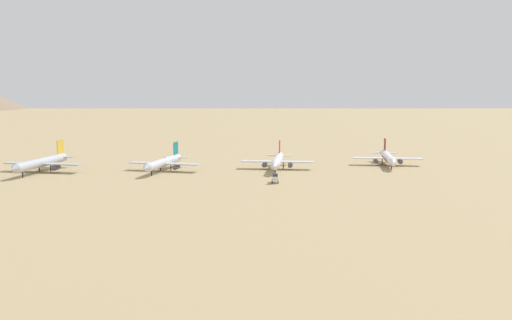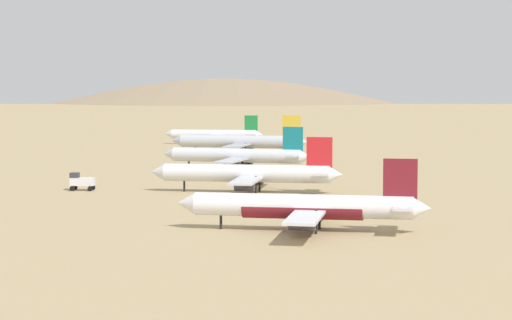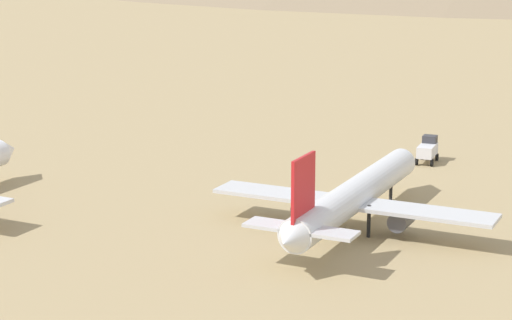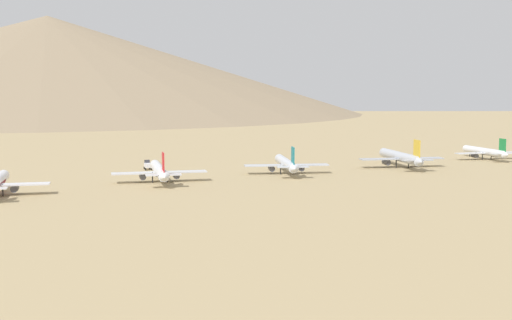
% 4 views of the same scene
% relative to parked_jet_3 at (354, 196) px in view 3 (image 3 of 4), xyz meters
% --- Properties ---
extents(parked_jet_3, '(41.71, 33.87, 12.03)m').
position_rel_parked_jet_3_xyz_m(parked_jet_3, '(0.00, 0.00, 0.00)').
color(parked_jet_3, silver).
rests_on(parked_jet_3, ground).
extents(service_truck, '(5.27, 2.80, 3.90)m').
position_rel_parked_jet_3_xyz_m(service_truck, '(36.64, -0.25, -1.97)').
color(service_truck, silver).
rests_on(service_truck, ground).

